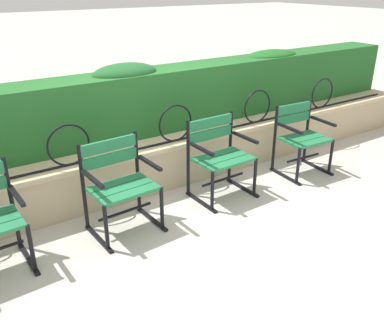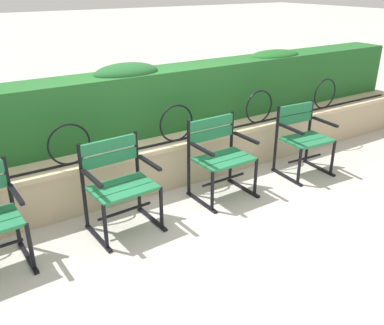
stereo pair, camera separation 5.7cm
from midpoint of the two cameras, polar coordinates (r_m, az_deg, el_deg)
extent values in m
plane|color=#BCB7AD|center=(4.27, 0.71, -6.97)|extent=(60.00, 60.00, 0.00)
cube|color=tan|center=(4.74, -4.26, -0.53)|extent=(8.33, 0.35, 0.48)
cube|color=#CBB58F|center=(4.64, -4.36, 2.44)|extent=(8.33, 0.41, 0.05)
cylinder|color=black|center=(4.56, -3.92, 2.58)|extent=(7.77, 0.02, 0.02)
torus|color=black|center=(4.14, -16.05, 2.38)|extent=(0.42, 0.02, 0.42)
torus|color=black|center=(4.59, -1.80, 5.38)|extent=(0.42, 0.02, 0.42)
torus|color=black|center=(5.27, 9.46, 7.51)|extent=(0.42, 0.02, 0.42)
torus|color=black|center=(6.10, 17.97, 8.93)|extent=(0.42, 0.02, 0.42)
cube|color=#236028|center=(4.87, -6.88, 8.11)|extent=(8.16, 0.49, 0.71)
ellipsoid|color=#205829|center=(4.73, -8.58, 11.98)|extent=(0.75, 0.44, 0.22)
ellipsoid|color=#1F6123|center=(5.96, 11.53, 14.18)|extent=(0.77, 0.44, 0.13)
cylinder|color=black|center=(3.89, -22.94, -5.10)|extent=(0.04, 0.04, 0.86)
cylinder|color=black|center=(3.63, -20.74, -10.82)|extent=(0.04, 0.04, 0.44)
cube|color=black|center=(3.90, -21.08, -11.97)|extent=(0.06, 0.52, 0.02)
cube|color=black|center=(3.59, -22.49, -4.02)|extent=(0.05, 0.40, 0.03)
cube|color=#237547|center=(3.74, -8.01, -4.25)|extent=(0.57, 0.16, 0.03)
cube|color=#237547|center=(3.85, -8.97, -3.47)|extent=(0.57, 0.16, 0.03)
cube|color=#237547|center=(3.96, -9.89, -2.73)|extent=(0.57, 0.16, 0.03)
cube|color=#237547|center=(3.91, -10.92, 2.36)|extent=(0.57, 0.06, 0.11)
cube|color=#237547|center=(3.96, -10.77, 0.55)|extent=(0.57, 0.06, 0.11)
cylinder|color=black|center=(4.17, -7.03, -1.32)|extent=(0.04, 0.04, 0.86)
cylinder|color=black|center=(3.93, -3.79, -6.27)|extent=(0.04, 0.04, 0.44)
cube|color=black|center=(4.18, -5.12, -7.67)|extent=(0.07, 0.52, 0.02)
cube|color=black|center=(3.90, -5.44, -0.02)|extent=(0.06, 0.40, 0.03)
cylinder|color=black|center=(3.96, -14.23, -3.34)|extent=(0.04, 0.04, 0.86)
cylinder|color=black|center=(3.71, -11.31, -8.74)|extent=(0.04, 0.04, 0.44)
cube|color=black|center=(3.97, -12.26, -10.04)|extent=(0.07, 0.52, 0.02)
cube|color=black|center=(3.67, -13.08, -2.12)|extent=(0.06, 0.40, 0.03)
cylinder|color=black|center=(3.97, -8.75, -6.58)|extent=(0.54, 0.06, 0.03)
cube|color=#237547|center=(4.33, 5.89, -0.14)|extent=(0.58, 0.14, 0.03)
cube|color=#237547|center=(4.42, 4.77, 0.46)|extent=(0.58, 0.14, 0.03)
cube|color=#237547|center=(4.52, 3.70, 1.03)|extent=(0.58, 0.14, 0.03)
cube|color=#237547|center=(4.48, 3.00, 5.45)|extent=(0.58, 0.04, 0.11)
cube|color=#237547|center=(4.52, 2.97, 3.86)|extent=(0.58, 0.04, 0.11)
cylinder|color=black|center=(4.77, 5.71, 2.03)|extent=(0.04, 0.04, 0.85)
cylinder|color=black|center=(4.56, 9.02, -2.06)|extent=(0.04, 0.04, 0.44)
cube|color=black|center=(4.78, 7.33, -3.49)|extent=(0.05, 0.52, 0.02)
cube|color=black|center=(4.53, 7.73, 3.36)|extent=(0.05, 0.40, 0.03)
cylinder|color=black|center=(4.45, -0.09, 0.49)|extent=(0.04, 0.04, 0.85)
cylinder|color=black|center=(4.22, 3.18, -4.01)|extent=(0.04, 0.04, 0.44)
cube|color=black|center=(4.45, 1.64, -5.43)|extent=(0.05, 0.52, 0.02)
cube|color=black|center=(4.19, 1.74, 1.84)|extent=(0.05, 0.40, 0.03)
cylinder|color=black|center=(4.52, 4.67, -2.36)|extent=(0.55, 0.04, 0.03)
cube|color=#237547|center=(5.05, 16.79, 2.51)|extent=(0.53, 0.16, 0.03)
cube|color=#237547|center=(5.14, 15.72, 3.01)|extent=(0.53, 0.16, 0.03)
cube|color=#237547|center=(5.23, 14.69, 3.48)|extent=(0.53, 0.16, 0.03)
cube|color=#237547|center=(5.20, 14.28, 7.12)|extent=(0.53, 0.06, 0.11)
cube|color=#237547|center=(5.24, 14.14, 5.82)|extent=(0.53, 0.06, 0.11)
cylinder|color=black|center=(5.48, 15.95, 4.00)|extent=(0.04, 0.04, 0.83)
cylinder|color=black|center=(5.28, 18.94, 0.58)|extent=(0.04, 0.04, 0.44)
cube|color=black|center=(5.48, 17.22, -0.73)|extent=(0.07, 0.52, 0.02)
cube|color=black|center=(5.26, 18.01, 5.30)|extent=(0.06, 0.40, 0.03)
cylinder|color=black|center=(5.14, 11.73, 3.10)|extent=(0.04, 0.04, 0.83)
cylinder|color=black|center=(4.92, 14.76, -0.59)|extent=(0.04, 0.04, 0.44)
cube|color=black|center=(5.13, 13.08, -1.95)|extent=(0.07, 0.52, 0.02)
cube|color=black|center=(4.90, 13.73, 4.47)|extent=(0.06, 0.40, 0.03)
cylinder|color=black|center=(5.22, 15.43, 0.53)|extent=(0.50, 0.06, 0.03)
camera|label=1|loc=(0.03, -89.60, 0.18)|focal=39.06mm
camera|label=2|loc=(0.03, 90.40, -0.18)|focal=39.06mm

